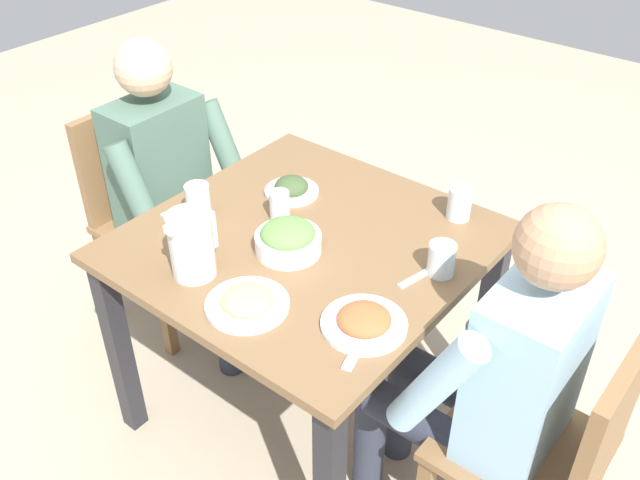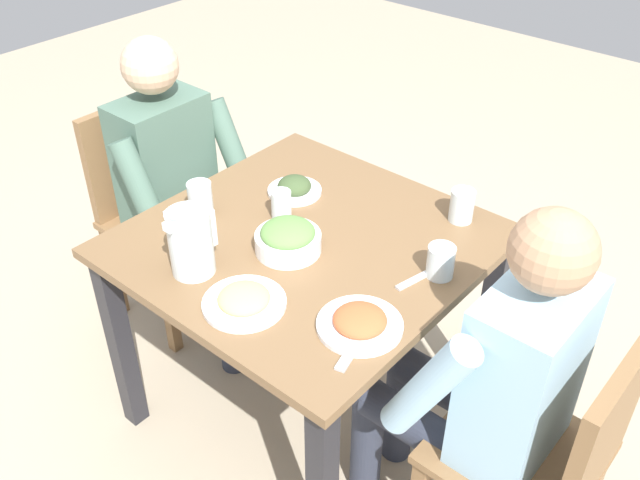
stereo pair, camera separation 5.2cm
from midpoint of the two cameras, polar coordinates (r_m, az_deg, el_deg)
ground_plane at (r=2.54m, az=-0.34°, el=-13.45°), size 8.00×8.00×0.00m
dining_table at (r=2.11m, az=-0.40°, el=-2.39°), size 0.96×0.96×0.73m
chair_near at (r=1.90m, az=19.12°, el=-16.36°), size 0.40×0.40×0.86m
chair_far at (r=2.74m, az=-13.01°, el=3.03°), size 0.40×0.40×0.86m
diner_near at (r=1.83m, az=14.22°, el=-10.68°), size 0.48×0.53×1.15m
diner_far at (r=2.52m, az=-10.56°, el=4.21°), size 0.48×0.53×1.15m
water_pitcher at (r=1.89m, az=-9.74°, el=-0.18°), size 0.16×0.12×0.19m
salad_bowl at (r=1.97m, az=-1.97°, el=0.17°), size 0.19×0.19×0.09m
plate_dolmas at (r=2.24m, az=-1.43°, el=4.29°), size 0.17×0.17×0.06m
plate_fries at (r=1.80m, az=-5.41°, el=-4.95°), size 0.22×0.22×0.05m
plate_rice_curry at (r=1.74m, az=4.14°, el=-6.74°), size 0.22×0.22×0.05m
water_glass_far_right at (r=2.14m, az=12.22°, el=2.76°), size 0.07×0.07×0.10m
water_glass_near_right at (r=2.14m, az=-9.07°, el=3.26°), size 0.07×0.07×0.11m
water_glass_near_left at (r=2.11m, az=-2.48°, el=2.91°), size 0.06×0.06×0.09m
water_glass_center at (r=1.91m, az=10.62°, el=-1.75°), size 0.08×0.08×0.09m
salt_shaker at (r=2.03m, az=-9.36°, el=0.25°), size 0.03×0.03×0.05m
fork_near at (r=1.69m, az=3.68°, el=-8.75°), size 0.17×0.07×0.01m
knife_near at (r=1.92m, az=9.16°, el=-2.90°), size 0.18×0.06×0.01m
fork_far at (r=2.22m, az=-10.09°, el=2.92°), size 0.17×0.04×0.01m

